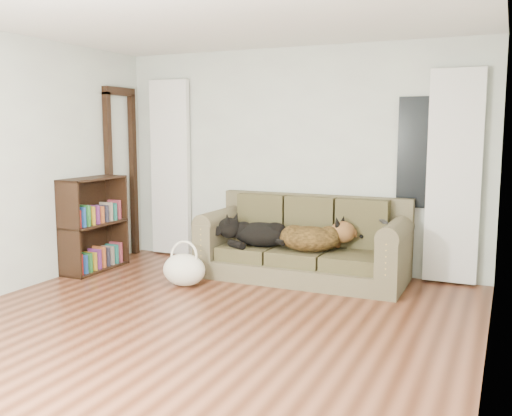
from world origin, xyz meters
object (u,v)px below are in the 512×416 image
at_px(sofa, 302,239).
at_px(dog_shepherd, 313,238).
at_px(bookshelf, 94,228).
at_px(tote_bag, 184,271).
at_px(dog_black_lab, 258,234).

bearing_deg(sofa, dog_shepherd, -31.92).
distance_m(sofa, bookshelf, 2.45).
xyz_separation_m(dog_shepherd, tote_bag, (-1.20, -0.69, -0.33)).
bearing_deg(dog_shepherd, tote_bag, 22.91).
bearing_deg(dog_black_lab, sofa, 15.62).
distance_m(sofa, tote_bag, 1.34).
distance_m(dog_shepherd, tote_bag, 1.43).
relative_size(sofa, dog_shepherd, 3.34).
bearing_deg(dog_black_lab, tote_bag, -125.12).
distance_m(dog_black_lab, bookshelf, 1.95).
distance_m(dog_shepherd, bookshelf, 2.58).
xyz_separation_m(sofa, tote_bag, (-1.04, -0.79, -0.29)).
bearing_deg(dog_shepherd, dog_black_lab, -6.44).
bearing_deg(tote_bag, dog_shepherd, 29.82).
bearing_deg(tote_bag, sofa, 37.13).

